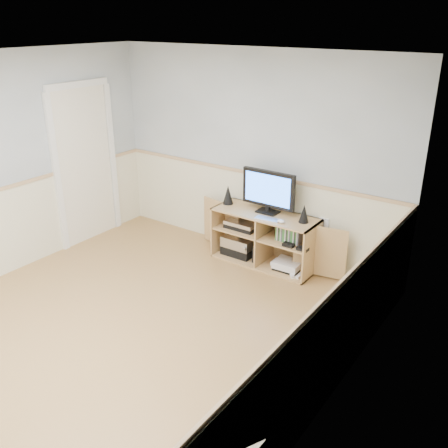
{
  "coord_description": "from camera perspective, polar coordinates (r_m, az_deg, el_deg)",
  "views": [
    {
      "loc": [
        3.12,
        -2.79,
        2.83
      ],
      "look_at": [
        0.31,
        1.2,
        0.77
      ],
      "focal_mm": 40.0,
      "sensor_mm": 36.0,
      "label": 1
    }
  ],
  "objects": [
    {
      "name": "room",
      "position": [
        4.6,
        -11.52,
        1.85
      ],
      "size": [
        4.04,
        4.54,
        2.54
      ],
      "color": "tan",
      "rests_on": "ground"
    },
    {
      "name": "wall_outlet",
      "position": [
        5.89,
        11.37,
        0.12
      ],
      "size": [
        0.12,
        0.03,
        0.12
      ],
      "primitive_type": "cube",
      "color": "white",
      "rests_on": "wall_back"
    },
    {
      "name": "game_cases",
      "position": [
        5.82,
        7.5,
        -1.11
      ],
      "size": [
        0.3,
        0.14,
        0.19
      ],
      "primitive_type": "cube",
      "color": "#3F8C3F",
      "rests_on": "media_cabinet"
    },
    {
      "name": "media_cabinet",
      "position": [
        6.09,
        4.94,
        -1.44
      ],
      "size": [
        2.01,
        0.48,
        0.65
      ],
      "color": "tan",
      "rests_on": "floor"
    },
    {
      "name": "av_components",
      "position": [
        6.26,
        1.94,
        -1.83
      ],
      "size": [
        0.5,
        0.3,
        0.47
      ],
      "color": "black",
      "rests_on": "media_cabinet"
    },
    {
      "name": "speaker_left",
      "position": [
        6.18,
        0.46,
        3.36
      ],
      "size": [
        0.13,
        0.13,
        0.24
      ],
      "primitive_type": "cone",
      "color": "black",
      "rests_on": "media_cabinet"
    },
    {
      "name": "keyboard",
      "position": [
        5.76,
        5.01,
        0.58
      ],
      "size": [
        0.3,
        0.14,
        0.01
      ],
      "primitive_type": "cube",
      "rotation": [
        0.0,
        0.0,
        0.08
      ],
      "color": "white",
      "rests_on": "media_cabinet"
    },
    {
      "name": "mouse",
      "position": [
        5.68,
        6.51,
        0.31
      ],
      "size": [
        0.11,
        0.08,
        0.04
      ],
      "primitive_type": "ellipsoid",
      "rotation": [
        0.0,
        0.0,
        -0.24
      ],
      "color": "white",
      "rests_on": "media_cabinet"
    },
    {
      "name": "monitor",
      "position": [
        5.87,
        5.1,
        3.86
      ],
      "size": [
        0.68,
        0.18,
        0.51
      ],
      "color": "black",
      "rests_on": "media_cabinet"
    },
    {
      "name": "speaker_right",
      "position": [
        5.69,
        9.13,
        1.17
      ],
      "size": [
        0.11,
        0.11,
        0.21
      ],
      "primitive_type": "cone",
      "color": "black",
      "rests_on": "media_cabinet"
    },
    {
      "name": "game_consoles",
      "position": [
        6.01,
        7.23,
        -4.68
      ],
      "size": [
        0.45,
        0.3,
        0.11
      ],
      "color": "white",
      "rests_on": "media_cabinet"
    }
  ]
}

